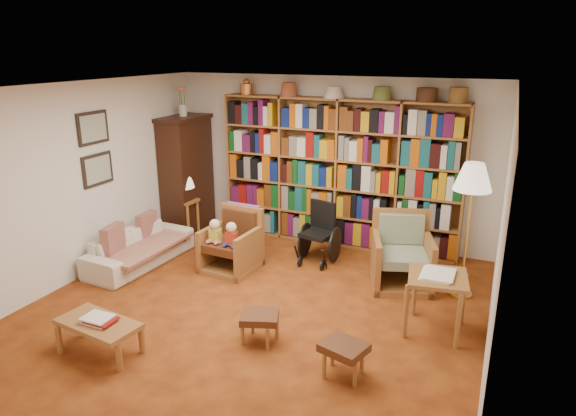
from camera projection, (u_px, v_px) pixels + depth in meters
The scene contains 23 objects.
floor at pixel (257, 307), 5.98m from camera, with size 5.00×5.00×0.00m, color #964817.
ceiling at pixel (253, 88), 5.23m from camera, with size 5.00×5.00×0.00m, color white.
wall_back at pixel (329, 160), 7.80m from camera, with size 5.00×5.00×0.00m, color white.
wall_front at pixel (85, 306), 3.42m from camera, with size 5.00×5.00×0.00m, color white.
wall_left at pixel (80, 182), 6.55m from camera, with size 5.00×5.00×0.00m, color white.
wall_right at pixel (500, 237), 4.66m from camera, with size 5.00×5.00×0.00m, color white.
bookshelf at pixel (338, 169), 7.60m from camera, with size 3.60×0.30×2.42m.
curio_cabinet at pixel (187, 172), 8.30m from camera, with size 0.50×0.95×2.40m.
framed_pictures at pixel (95, 149), 6.69m from camera, with size 0.03×0.52×0.97m.
sofa at pixel (140, 248), 7.10m from camera, with size 0.63×1.62×0.47m, color beige.
sofa_throw at pixel (142, 244), 7.06m from camera, with size 0.74×1.38×0.04m, color #C5B390.
cushion_left at pixel (147, 225), 7.39m from camera, with size 0.11×0.36×0.36m, color maroon.
cushion_right at pixel (113, 241), 6.78m from camera, with size 0.13×0.40×0.40m, color maroon.
side_table_lamp at pixel (185, 210), 8.20m from camera, with size 0.38×0.38×0.57m.
table_lamp at pixel (183, 180), 8.05m from camera, with size 0.35×0.35×0.47m.
armchair_leather at pixel (234, 244), 6.96m from camera, with size 0.70×0.75×0.84m.
armchair_sage at pixel (404, 257), 6.51m from camera, with size 0.96×0.96×0.91m.
wheelchair at pixel (320, 234), 7.21m from camera, with size 0.49×0.67×0.84m.
floor_lamp at pixel (473, 182), 5.84m from camera, with size 0.44×0.44×1.65m.
side_table_papers at pixel (437, 284), 5.32m from camera, with size 0.68×0.68×0.67m.
footstool_a at pixel (260, 319), 5.21m from camera, with size 0.46×0.43×0.32m.
footstool_b at pixel (344, 350), 4.66m from camera, with size 0.46×0.43×0.33m.
coffee_table at pixel (99, 326), 5.00m from camera, with size 0.88×0.53×0.40m.
Camera 1 is at (2.45, -4.78, 2.90)m, focal length 32.00 mm.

